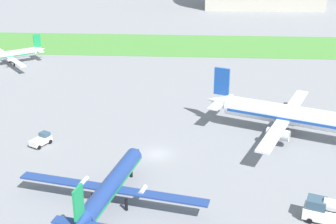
# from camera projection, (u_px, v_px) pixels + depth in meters

# --- Properties ---
(ground_plane) EXTENTS (600.00, 600.00, 0.00)m
(ground_plane) POSITION_uv_depth(u_px,v_px,m) (157.00, 154.00, 74.17)
(ground_plane) COLOR gray
(grass_taxiway_strip) EXTENTS (360.00, 28.00, 0.08)m
(grass_taxiway_strip) POSITION_uv_depth(u_px,v_px,m) (178.00, 45.00, 142.33)
(grass_taxiway_strip) COLOR #478438
(grass_taxiway_strip) RESTS_ON ground_plane
(airplane_foreground_turboprop) EXTENTS (25.56, 22.01, 7.74)m
(airplane_foreground_turboprop) POSITION_uv_depth(u_px,v_px,m) (111.00, 186.00, 59.71)
(airplane_foreground_turboprop) COLOR navy
(airplane_foreground_turboprop) RESTS_ON ground_plane
(airplane_taxiing_turboprop) EXTENTS (17.17, 19.23, 7.06)m
(airplane_taxiing_turboprop) POSITION_uv_depth(u_px,v_px,m) (8.00, 55.00, 121.35)
(airplane_taxiing_turboprop) COLOR white
(airplane_taxiing_turboprop) RESTS_ON ground_plane
(airplane_midfield_jet) EXTENTS (28.33, 28.51, 10.61)m
(airplane_midfield_jet) POSITION_uv_depth(u_px,v_px,m) (286.00, 115.00, 79.59)
(airplane_midfield_jet) COLOR silver
(airplane_midfield_jet) RESTS_ON ground_plane
(pushback_tug_midfield) EXTENTS (3.32, 4.02, 1.95)m
(pushback_tug_midfield) POSITION_uv_depth(u_px,v_px,m) (41.00, 140.00, 77.00)
(pushback_tug_midfield) COLOR white
(pushback_tug_midfield) RESTS_ON ground_plane
(fuel_truck_by_runway) EXTENTS (6.93, 4.48, 3.29)m
(fuel_truck_by_runway) POSITION_uv_depth(u_px,v_px,m) (330.00, 211.00, 56.47)
(fuel_truck_by_runway) COLOR white
(fuel_truck_by_runway) RESTS_ON ground_plane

